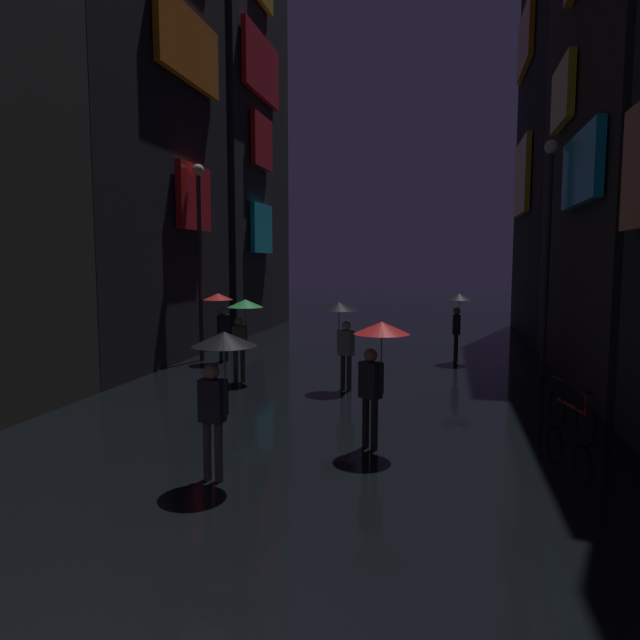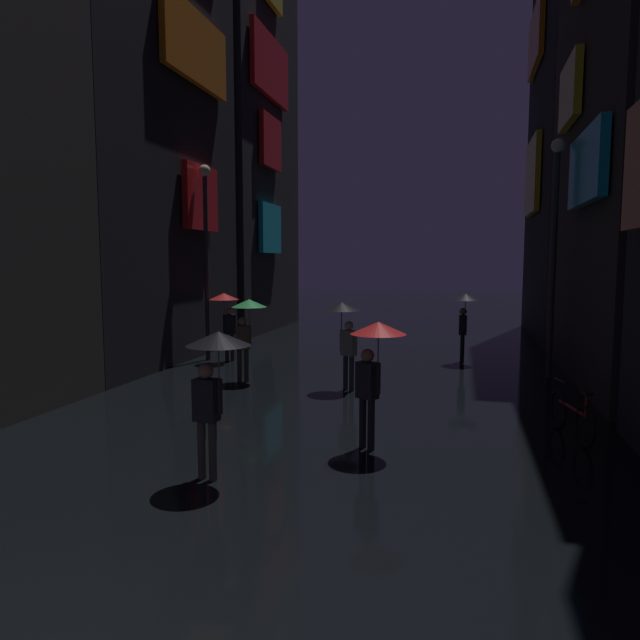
{
  "view_description": "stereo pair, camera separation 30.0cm",
  "coord_description": "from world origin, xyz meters",
  "px_view_note": "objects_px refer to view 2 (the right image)",
  "views": [
    {
      "loc": [
        2.4,
        -2.78,
        3.08
      ],
      "look_at": [
        0.0,
        8.09,
        1.93
      ],
      "focal_mm": 32.0,
      "sensor_mm": 36.0,
      "label": 1
    },
    {
      "loc": [
        2.69,
        -2.72,
        3.08
      ],
      "look_at": [
        0.0,
        8.09,
        1.93
      ],
      "focal_mm": 32.0,
      "sensor_mm": 36.0,
      "label": 2
    }
  ],
  "objects_px": {
    "pedestrian_foreground_left_black": "(214,363)",
    "streetlamp_right_far": "(555,233)",
    "pedestrian_midstreet_left_green": "(247,317)",
    "pedestrian_far_right_black": "(344,321)",
    "streetlamp_left_far": "(206,241)",
    "bicycle_parked_at_storefront": "(571,416)",
    "pedestrian_near_crossing_black": "(465,308)",
    "pedestrian_foreground_right_red": "(226,308)",
    "pedestrian_midstreet_centre_red": "(375,349)"
  },
  "relations": [
    {
      "from": "pedestrian_foreground_left_black",
      "to": "streetlamp_right_far",
      "type": "height_order",
      "value": "streetlamp_right_far"
    },
    {
      "from": "pedestrian_midstreet_left_green",
      "to": "streetlamp_right_far",
      "type": "height_order",
      "value": "streetlamp_right_far"
    },
    {
      "from": "pedestrian_far_right_black",
      "to": "streetlamp_left_far",
      "type": "bearing_deg",
      "value": 147.95
    },
    {
      "from": "bicycle_parked_at_storefront",
      "to": "pedestrian_far_right_black",
      "type": "bearing_deg",
      "value": 149.63
    },
    {
      "from": "streetlamp_right_far",
      "to": "streetlamp_left_far",
      "type": "bearing_deg",
      "value": 178.19
    },
    {
      "from": "pedestrian_foreground_left_black",
      "to": "pedestrian_far_right_black",
      "type": "height_order",
      "value": "same"
    },
    {
      "from": "pedestrian_far_right_black",
      "to": "pedestrian_near_crossing_black",
      "type": "bearing_deg",
      "value": 58.22
    },
    {
      "from": "pedestrian_foreground_right_red",
      "to": "streetlamp_right_far",
      "type": "relative_size",
      "value": 0.34
    },
    {
      "from": "pedestrian_foreground_left_black",
      "to": "pedestrian_foreground_right_red",
      "type": "height_order",
      "value": "same"
    },
    {
      "from": "streetlamp_left_far",
      "to": "pedestrian_foreground_right_red",
      "type": "bearing_deg",
      "value": -13.06
    },
    {
      "from": "pedestrian_midstreet_centre_red",
      "to": "bicycle_parked_at_storefront",
      "type": "height_order",
      "value": "pedestrian_midstreet_centre_red"
    },
    {
      "from": "bicycle_parked_at_storefront",
      "to": "streetlamp_left_far",
      "type": "relative_size",
      "value": 0.3
    },
    {
      "from": "pedestrian_near_crossing_black",
      "to": "bicycle_parked_at_storefront",
      "type": "relative_size",
      "value": 1.19
    },
    {
      "from": "pedestrian_midstreet_centre_red",
      "to": "streetlamp_right_far",
      "type": "distance_m",
      "value": 8.17
    },
    {
      "from": "pedestrian_foreground_left_black",
      "to": "pedestrian_midstreet_left_green",
      "type": "bearing_deg",
      "value": 107.39
    },
    {
      "from": "pedestrian_foreground_left_black",
      "to": "bicycle_parked_at_storefront",
      "type": "height_order",
      "value": "pedestrian_foreground_left_black"
    },
    {
      "from": "pedestrian_foreground_left_black",
      "to": "pedestrian_midstreet_left_green",
      "type": "distance_m",
      "value": 6.65
    },
    {
      "from": "pedestrian_foreground_left_black",
      "to": "pedestrian_midstreet_left_green",
      "type": "xyz_separation_m",
      "value": [
        -1.99,
        6.35,
        0.0
      ]
    },
    {
      "from": "streetlamp_right_far",
      "to": "streetlamp_left_far",
      "type": "distance_m",
      "value": 10.01
    },
    {
      "from": "pedestrian_near_crossing_black",
      "to": "streetlamp_left_far",
      "type": "relative_size",
      "value": 0.35
    },
    {
      "from": "pedestrian_foreground_left_black",
      "to": "bicycle_parked_at_storefront",
      "type": "bearing_deg",
      "value": 32.05
    },
    {
      "from": "pedestrian_midstreet_left_green",
      "to": "streetlamp_left_far",
      "type": "relative_size",
      "value": 0.35
    },
    {
      "from": "pedestrian_midstreet_centre_red",
      "to": "pedestrian_foreground_right_red",
      "type": "height_order",
      "value": "same"
    },
    {
      "from": "pedestrian_foreground_right_red",
      "to": "pedestrian_near_crossing_black",
      "type": "relative_size",
      "value": 1.0
    },
    {
      "from": "pedestrian_midstreet_left_green",
      "to": "streetlamp_left_far",
      "type": "bearing_deg",
      "value": 130.98
    },
    {
      "from": "pedestrian_midstreet_centre_red",
      "to": "streetlamp_right_far",
      "type": "relative_size",
      "value": 0.34
    },
    {
      "from": "pedestrian_foreground_left_black",
      "to": "streetlamp_left_far",
      "type": "xyz_separation_m",
      "value": [
        -4.38,
        9.1,
        2.05
      ]
    },
    {
      "from": "pedestrian_foreground_left_black",
      "to": "pedestrian_near_crossing_black",
      "type": "relative_size",
      "value": 1.0
    },
    {
      "from": "pedestrian_near_crossing_black",
      "to": "bicycle_parked_at_storefront",
      "type": "height_order",
      "value": "pedestrian_near_crossing_black"
    },
    {
      "from": "pedestrian_foreground_right_red",
      "to": "pedestrian_near_crossing_black",
      "type": "bearing_deg",
      "value": 12.34
    },
    {
      "from": "pedestrian_foreground_right_red",
      "to": "pedestrian_near_crossing_black",
      "type": "height_order",
      "value": "same"
    },
    {
      "from": "pedestrian_midstreet_left_green",
      "to": "pedestrian_far_right_black",
      "type": "bearing_deg",
      "value": -8.17
    },
    {
      "from": "pedestrian_foreground_left_black",
      "to": "pedestrian_near_crossing_black",
      "type": "bearing_deg",
      "value": 72.0
    },
    {
      "from": "pedestrian_near_crossing_black",
      "to": "bicycle_parked_at_storefront",
      "type": "bearing_deg",
      "value": -75.89
    },
    {
      "from": "pedestrian_near_crossing_black",
      "to": "pedestrian_foreground_right_red",
      "type": "bearing_deg",
      "value": -167.66
    },
    {
      "from": "pedestrian_midstreet_centre_red",
      "to": "pedestrian_near_crossing_black",
      "type": "relative_size",
      "value": 1.0
    },
    {
      "from": "pedestrian_foreground_left_black",
      "to": "pedestrian_far_right_black",
      "type": "relative_size",
      "value": 1.0
    },
    {
      "from": "pedestrian_midstreet_left_green",
      "to": "pedestrian_far_right_black",
      "type": "distance_m",
      "value": 2.63
    },
    {
      "from": "bicycle_parked_at_storefront",
      "to": "streetlamp_left_far",
      "type": "xyz_separation_m",
      "value": [
        -9.6,
        5.83,
        3.33
      ]
    },
    {
      "from": "bicycle_parked_at_storefront",
      "to": "streetlamp_right_far",
      "type": "relative_size",
      "value": 0.29
    },
    {
      "from": "pedestrian_near_crossing_black",
      "to": "streetlamp_right_far",
      "type": "height_order",
      "value": "streetlamp_right_far"
    },
    {
      "from": "pedestrian_foreground_right_red",
      "to": "streetlamp_right_far",
      "type": "bearing_deg",
      "value": -0.97
    },
    {
      "from": "pedestrian_far_right_black",
      "to": "pedestrian_near_crossing_black",
      "type": "distance_m",
      "value": 5.31
    },
    {
      "from": "pedestrian_midstreet_left_green",
      "to": "bicycle_parked_at_storefront",
      "type": "distance_m",
      "value": 7.95
    },
    {
      "from": "pedestrian_midstreet_left_green",
      "to": "streetlamp_right_far",
      "type": "distance_m",
      "value": 8.28
    },
    {
      "from": "pedestrian_foreground_right_red",
      "to": "pedestrian_near_crossing_black",
      "type": "distance_m",
      "value": 7.27
    },
    {
      "from": "pedestrian_far_right_black",
      "to": "bicycle_parked_at_storefront",
      "type": "distance_m",
      "value": 5.5
    },
    {
      "from": "pedestrian_midstreet_centre_red",
      "to": "pedestrian_far_right_black",
      "type": "bearing_deg",
      "value": 108.09
    },
    {
      "from": "pedestrian_foreground_left_black",
      "to": "pedestrian_midstreet_left_green",
      "type": "height_order",
      "value": "same"
    },
    {
      "from": "pedestrian_midstreet_left_green",
      "to": "pedestrian_foreground_right_red",
      "type": "bearing_deg",
      "value": 123.34
    }
  ]
}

